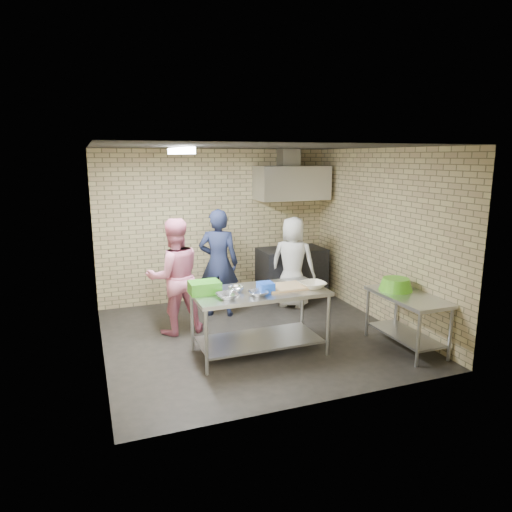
{
  "coord_description": "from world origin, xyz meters",
  "views": [
    {
      "loc": [
        -2.2,
        -5.97,
        2.58
      ],
      "look_at": [
        0.1,
        0.2,
        1.15
      ],
      "focal_mm": 32.47,
      "sensor_mm": 36.0,
      "label": 1
    }
  ],
  "objects_px": {
    "prep_table": "(259,322)",
    "side_counter": "(406,321)",
    "green_basin": "(396,284)",
    "stove": "(291,272)",
    "woman_pink": "(174,277)",
    "woman_white": "(293,262)",
    "bottle_red": "(290,186)",
    "green_crate": "(204,287)",
    "bottle_green": "(309,187)",
    "blue_tub": "(266,287)",
    "man_navy": "(219,263)"
  },
  "relations": [
    {
      "from": "stove",
      "to": "man_navy",
      "type": "bearing_deg",
      "value": -159.96
    },
    {
      "from": "green_basin",
      "to": "bottle_green",
      "type": "height_order",
      "value": "bottle_green"
    },
    {
      "from": "prep_table",
      "to": "side_counter",
      "type": "bearing_deg",
      "value": -15.43
    },
    {
      "from": "stove",
      "to": "woman_white",
      "type": "xyz_separation_m",
      "value": [
        -0.25,
        -0.58,
        0.34
      ]
    },
    {
      "from": "prep_table",
      "to": "bottle_red",
      "type": "bearing_deg",
      "value": 57.9
    },
    {
      "from": "blue_tub",
      "to": "bottle_red",
      "type": "distance_m",
      "value": 3.16
    },
    {
      "from": "green_crate",
      "to": "man_navy",
      "type": "bearing_deg",
      "value": 67.84
    },
    {
      "from": "green_basin",
      "to": "man_navy",
      "type": "bearing_deg",
      "value": 136.06
    },
    {
      "from": "green_crate",
      "to": "blue_tub",
      "type": "relative_size",
      "value": 2.0
    },
    {
      "from": "woman_white",
      "to": "side_counter",
      "type": "bearing_deg",
      "value": 145.34
    },
    {
      "from": "stove",
      "to": "woman_white",
      "type": "relative_size",
      "value": 0.76
    },
    {
      "from": "bottle_green",
      "to": "stove",
      "type": "bearing_deg",
      "value": -151.93
    },
    {
      "from": "green_crate",
      "to": "green_basin",
      "type": "relative_size",
      "value": 0.84
    },
    {
      "from": "side_counter",
      "to": "woman_pink",
      "type": "height_order",
      "value": "woman_pink"
    },
    {
      "from": "green_crate",
      "to": "man_navy",
      "type": "relative_size",
      "value": 0.22
    },
    {
      "from": "green_crate",
      "to": "bottle_red",
      "type": "distance_m",
      "value": 3.41
    },
    {
      "from": "prep_table",
      "to": "green_crate",
      "type": "distance_m",
      "value": 0.87
    },
    {
      "from": "prep_table",
      "to": "bottle_green",
      "type": "distance_m",
      "value": 3.51
    },
    {
      "from": "green_crate",
      "to": "woman_white",
      "type": "distance_m",
      "value": 2.47
    },
    {
      "from": "bottle_green",
      "to": "man_navy",
      "type": "bearing_deg",
      "value": -158.08
    },
    {
      "from": "bottle_red",
      "to": "man_navy",
      "type": "bearing_deg",
      "value": -153.36
    },
    {
      "from": "woman_white",
      "to": "woman_pink",
      "type": "bearing_deg",
      "value": 50.98
    },
    {
      "from": "bottle_green",
      "to": "woman_pink",
      "type": "height_order",
      "value": "bottle_green"
    },
    {
      "from": "man_navy",
      "to": "blue_tub",
      "type": "bearing_deg",
      "value": 117.48
    },
    {
      "from": "stove",
      "to": "green_crate",
      "type": "distance_m",
      "value": 3.07
    },
    {
      "from": "stove",
      "to": "woman_pink",
      "type": "relative_size",
      "value": 0.7
    },
    {
      "from": "bottle_red",
      "to": "woman_white",
      "type": "relative_size",
      "value": 0.11
    },
    {
      "from": "bottle_red",
      "to": "bottle_green",
      "type": "xyz_separation_m",
      "value": [
        0.4,
        0.0,
        -0.01
      ]
    },
    {
      "from": "bottle_red",
      "to": "woman_white",
      "type": "distance_m",
      "value": 1.52
    },
    {
      "from": "prep_table",
      "to": "side_counter",
      "type": "height_order",
      "value": "prep_table"
    },
    {
      "from": "green_crate",
      "to": "prep_table",
      "type": "bearing_deg",
      "value": -9.73
    },
    {
      "from": "green_basin",
      "to": "bottle_green",
      "type": "distance_m",
      "value": 2.98
    },
    {
      "from": "bottle_red",
      "to": "bottle_green",
      "type": "distance_m",
      "value": 0.4
    },
    {
      "from": "bottle_red",
      "to": "woman_white",
      "type": "height_order",
      "value": "bottle_red"
    },
    {
      "from": "side_counter",
      "to": "bottle_green",
      "type": "relative_size",
      "value": 8.0
    },
    {
      "from": "stove",
      "to": "woman_pink",
      "type": "distance_m",
      "value": 2.65
    },
    {
      "from": "bottle_green",
      "to": "bottle_red",
      "type": "bearing_deg",
      "value": 180.0
    },
    {
      "from": "bottle_green",
      "to": "green_basin",
      "type": "bearing_deg",
      "value": -90.42
    },
    {
      "from": "prep_table",
      "to": "man_navy",
      "type": "distance_m",
      "value": 1.7
    },
    {
      "from": "green_basin",
      "to": "woman_white",
      "type": "relative_size",
      "value": 0.29
    },
    {
      "from": "green_basin",
      "to": "woman_white",
      "type": "distance_m",
      "value": 2.04
    },
    {
      "from": "green_crate",
      "to": "bottle_red",
      "type": "height_order",
      "value": "bottle_red"
    },
    {
      "from": "woman_white",
      "to": "man_navy",
      "type": "bearing_deg",
      "value": 37.34
    },
    {
      "from": "side_counter",
      "to": "man_navy",
      "type": "xyz_separation_m",
      "value": [
        -2.02,
        2.18,
        0.5
      ]
    },
    {
      "from": "green_basin",
      "to": "prep_table",
      "type": "bearing_deg",
      "value": 171.54
    },
    {
      "from": "side_counter",
      "to": "green_basin",
      "type": "height_order",
      "value": "green_basin"
    },
    {
      "from": "green_basin",
      "to": "bottle_green",
      "type": "bearing_deg",
      "value": 89.58
    },
    {
      "from": "woman_pink",
      "to": "green_crate",
      "type": "bearing_deg",
      "value": 96.92
    },
    {
      "from": "blue_tub",
      "to": "prep_table",
      "type": "bearing_deg",
      "value": 116.57
    },
    {
      "from": "green_basin",
      "to": "blue_tub",
      "type": "bearing_deg",
      "value": 174.33
    }
  ]
}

